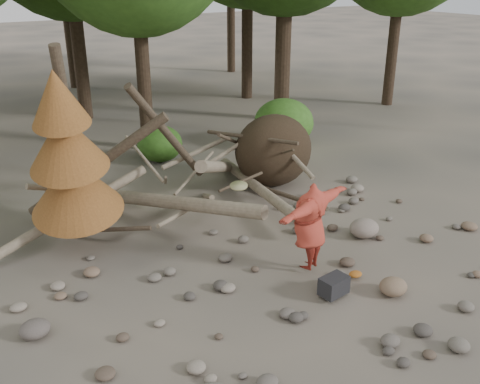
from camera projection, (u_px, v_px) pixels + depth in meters
ground at (294, 281)px, 10.34m from camera, size 120.00×120.00×0.00m
deadfall_pile at (257, 156)px, 14.26m from camera, size 8.55×5.24×3.30m
dead_conifer at (69, 158)px, 10.58m from camera, size 2.06×2.16×4.35m
bush_mid at (160, 144)px, 16.57m from camera, size 1.40×1.40×1.12m
bush_right at (284, 122)px, 17.95m from camera, size 2.00×2.00×1.60m
frisbee_thrower at (310, 226)px, 10.33m from camera, size 3.01×1.23×2.17m
backpack at (334, 288)px, 9.78m from camera, size 0.55×0.40×0.34m
cloth_green at (330, 284)px, 10.11m from camera, size 0.37×0.31×0.14m
cloth_orange at (355, 276)px, 10.39m from camera, size 0.27×0.22×0.10m
boulder_front_right at (393, 287)px, 9.85m from camera, size 0.54×0.48×0.32m
boulder_mid_right at (364, 228)px, 11.97m from camera, size 0.69×0.62×0.41m
boulder_mid_left at (35, 329)px, 8.71m from camera, size 0.50×0.45×0.30m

